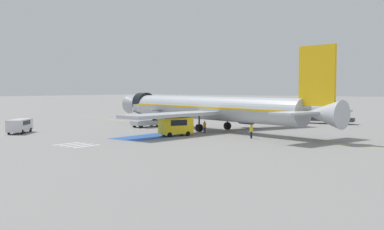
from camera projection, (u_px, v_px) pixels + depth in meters
name	position (u px, v px, depth m)	size (l,w,h in m)	color
ground_plane	(202.00, 130.00, 68.20)	(600.00, 600.00, 0.00)	gray
apron_leadline_yellow	(206.00, 130.00, 68.72)	(0.20, 79.78, 0.01)	gold
apron_stand_patch_blue	(147.00, 137.00, 58.41)	(5.29, 9.04, 0.01)	#2856A8
apron_walkway_bar_0	(66.00, 144.00, 51.31)	(0.44, 3.60, 0.01)	silver
apron_walkway_bar_1	(73.00, 145.00, 50.57)	(0.44, 3.60, 0.01)	silver
apron_walkway_bar_2	(80.00, 145.00, 49.84)	(0.44, 3.60, 0.01)	silver
apron_walkway_bar_3	(87.00, 146.00, 49.10)	(0.44, 3.60, 0.01)	silver
airliner	(209.00, 108.00, 67.96)	(44.71, 33.78, 11.43)	#B7BCC4
boarding_stairs_forward	(147.00, 121.00, 73.46)	(3.18, 5.52, 3.58)	#ADB2BA
fuel_tanker	(324.00, 114.00, 80.84)	(10.83, 4.18, 3.40)	#38383D
service_van_0	(176.00, 125.00, 59.68)	(3.48, 4.76, 2.41)	yellow
service_van_1	(20.00, 125.00, 63.42)	(4.71, 5.26, 1.96)	silver
ground_crew_0	(251.00, 130.00, 56.64)	(0.27, 0.45, 1.78)	#191E38
ground_crew_1	(205.00, 126.00, 64.05)	(0.48, 0.45, 1.65)	#191E38
ground_crew_2	(166.00, 123.00, 67.45)	(0.42, 0.49, 1.86)	#2D2D33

